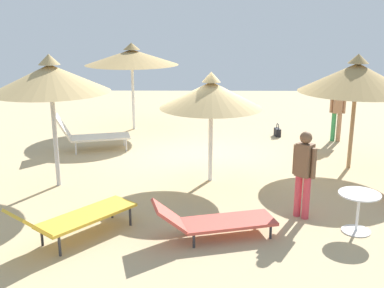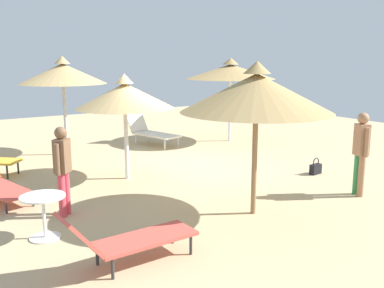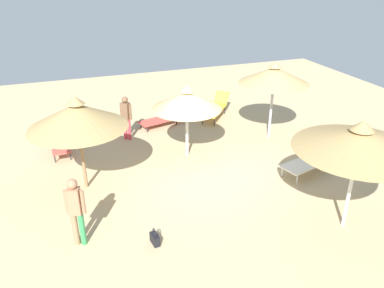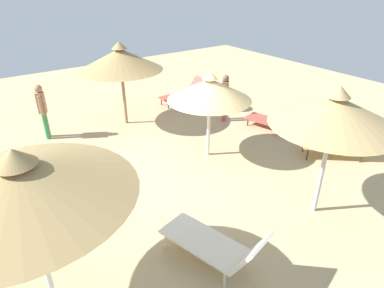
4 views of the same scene
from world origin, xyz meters
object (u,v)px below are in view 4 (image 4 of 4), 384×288
(parasol_umbrella_edge, at_px, (120,59))
(person_standing_near_left, at_px, (42,108))
(lounge_chair_front, at_px, (277,122))
(lounge_chair_near_right, at_px, (217,245))
(lounge_chair_far_right, at_px, (343,144))
(parasol_umbrella_near_left, at_px, (335,111))
(parasol_umbrella_center, at_px, (209,89))
(lounge_chair_far_left, at_px, (184,92))
(parasol_umbrella_back, at_px, (20,180))
(person_standing_back, at_px, (225,95))
(side_table_round, at_px, (222,97))
(handbag, at_px, (42,160))

(parasol_umbrella_edge, xyz_separation_m, person_standing_near_left, (-2.51, 0.39, -1.22))
(lounge_chair_front, distance_m, lounge_chair_near_right, 6.10)
(lounge_chair_front, height_order, lounge_chair_far_right, lounge_chair_far_right)
(parasol_umbrella_edge, bearing_deg, parasol_umbrella_near_left, -79.06)
(lounge_chair_front, bearing_deg, parasol_umbrella_near_left, -126.72)
(parasol_umbrella_center, relative_size, lounge_chair_far_left, 1.26)
(parasol_umbrella_back, height_order, parasol_umbrella_center, parasol_umbrella_back)
(parasol_umbrella_back, xyz_separation_m, parasol_umbrella_near_left, (5.30, -0.95, 0.01))
(lounge_chair_front, bearing_deg, parasol_umbrella_center, 179.35)
(parasol_umbrella_center, bearing_deg, parasol_umbrella_back, -154.15)
(person_standing_back, bearing_deg, lounge_chair_far_left, 92.76)
(lounge_chair_far_right, distance_m, side_table_round, 4.77)
(handbag, xyz_separation_m, side_table_round, (6.58, 0.27, 0.34))
(parasol_umbrella_edge, bearing_deg, side_table_round, -15.31)
(parasol_umbrella_back, distance_m, lounge_chair_front, 8.35)
(lounge_chair_front, height_order, lounge_chair_near_right, lounge_chair_near_right)
(parasol_umbrella_edge, xyz_separation_m, lounge_chair_far_left, (2.80, 0.59, -1.81))
(handbag, bearing_deg, parasol_umbrella_near_left, -51.45)
(lounge_chair_far_right, relative_size, lounge_chair_near_right, 0.98)
(parasol_umbrella_center, relative_size, lounge_chair_far_right, 1.20)
(lounge_chair_far_right, distance_m, person_standing_near_left, 8.87)
(lounge_chair_near_right, xyz_separation_m, handbag, (-1.67, 5.43, -0.32))
(parasol_umbrella_back, relative_size, lounge_chair_front, 1.39)
(lounge_chair_near_right, distance_m, person_standing_near_left, 7.16)
(lounge_chair_near_right, distance_m, person_standing_back, 6.54)
(lounge_chair_near_right, bearing_deg, handbag, 107.10)
(parasol_umbrella_near_left, bearing_deg, side_table_round, 69.24)
(lounge_chair_near_right, bearing_deg, parasol_umbrella_near_left, -1.63)
(parasol_umbrella_near_left, relative_size, person_standing_back, 1.75)
(parasol_umbrella_back, distance_m, lounge_chair_far_left, 9.52)
(parasol_umbrella_edge, xyz_separation_m, person_standing_back, (2.92, -1.78, -1.28))
(lounge_chair_front, distance_m, lounge_chair_far_right, 2.28)
(person_standing_back, distance_m, person_standing_near_left, 5.85)
(side_table_round, bearing_deg, parasol_umbrella_edge, 164.69)
(parasol_umbrella_near_left, bearing_deg, parasol_umbrella_center, 96.39)
(lounge_chair_far_left, bearing_deg, person_standing_back, -87.24)
(lounge_chair_far_right, bearing_deg, lounge_chair_near_right, -169.87)
(person_standing_near_left, relative_size, side_table_round, 2.46)
(parasol_umbrella_near_left, bearing_deg, lounge_chair_near_right, 178.37)
(parasol_umbrella_near_left, relative_size, side_table_round, 4.06)
(parasol_umbrella_edge, distance_m, lounge_chair_front, 5.44)
(lounge_chair_front, bearing_deg, parasol_umbrella_back, -163.13)
(person_standing_back, bearing_deg, handbag, 174.75)
(lounge_chair_near_right, distance_m, side_table_round, 7.53)
(person_standing_near_left, bearing_deg, parasol_umbrella_center, -47.78)
(parasol_umbrella_center, bearing_deg, handbag, 151.54)
(parasol_umbrella_near_left, relative_size, lounge_chair_near_right, 1.37)
(parasol_umbrella_near_left, bearing_deg, person_standing_near_left, 118.17)
(lounge_chair_far_right, bearing_deg, lounge_chair_front, 93.53)
(lounge_chair_far_left, height_order, lounge_chair_near_right, lounge_chair_near_right)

